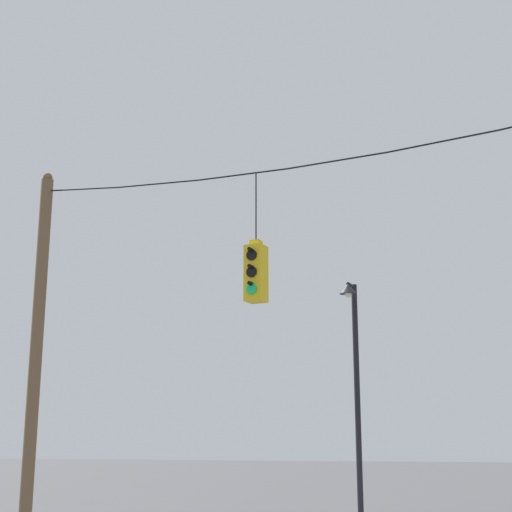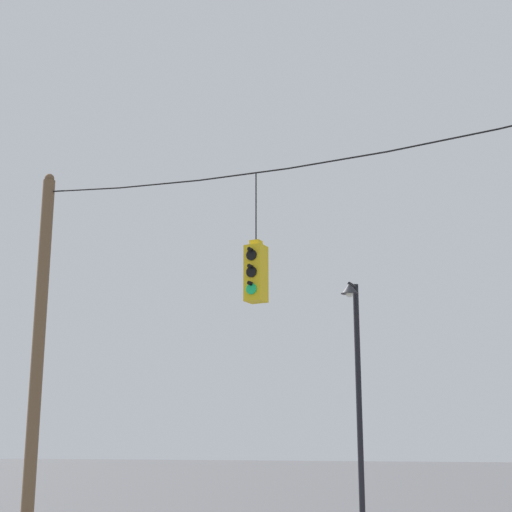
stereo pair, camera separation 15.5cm
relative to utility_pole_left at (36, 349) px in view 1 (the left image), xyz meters
name	(u,v)px [view 1 (the left image)]	position (x,y,z in m)	size (l,w,h in m)	color
utility_pole_left	(36,349)	(0.00, 0.00, 0.00)	(0.26, 0.26, 7.58)	brown
span_wire	(336,154)	(6.58, 0.00, 3.13)	(13.15, 0.03, 0.43)	black
traffic_light_near_right_pole	(256,272)	(4.99, -0.01, 1.12)	(0.34, 0.46, 2.44)	yellow
street_lamp	(355,370)	(5.74, 3.17, -0.40)	(0.36, 0.64, 5.22)	black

